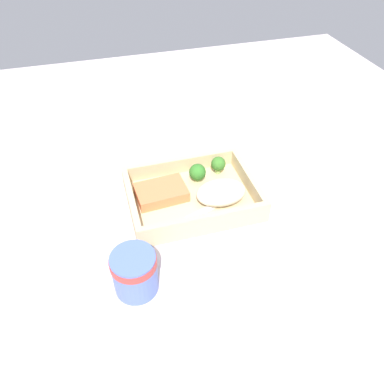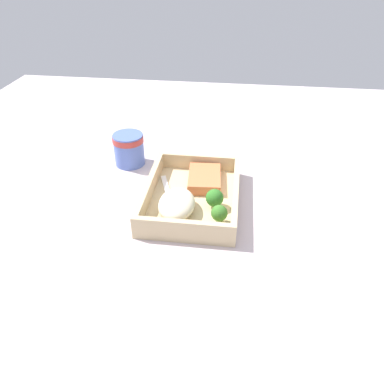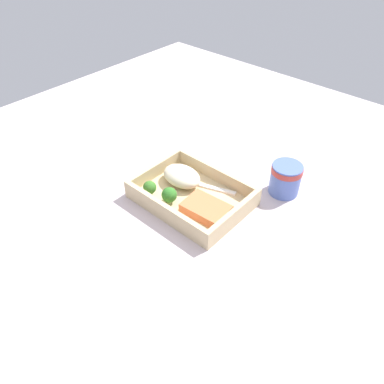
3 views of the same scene
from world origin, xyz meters
TOP-DOWN VIEW (x-y plane):
  - ground_plane at (0.00, 0.00)cm, footprint 160.00×160.00cm
  - takeout_tray at (0.00, 0.00)cm, footprint 26.09×19.40cm
  - tray_rim at (0.00, 0.00)cm, footprint 26.09×19.40cm
  - salmon_fillet at (-6.05, 2.03)cm, footprint 10.73×7.81cm
  - mashed_potatoes at (5.47, -2.35)cm, footprint 10.31×7.25cm
  - broccoli_floret_1 at (2.63, 4.96)cm, footprint 3.64×3.64cm
  - broccoli_floret_2 at (7.82, 6.26)cm, footprint 3.19×3.19cm
  - fork at (1.15, -4.68)cm, footprint 15.45×6.82cm
  - paper_cup at (-14.61, -17.53)cm, footprint 7.52×7.52cm
  - receipt_slip at (1.85, -23.76)cm, footprint 13.70×16.23cm

SIDE VIEW (x-z plane):
  - ground_plane at x=0.00cm, z-range -2.00..0.00cm
  - receipt_slip at x=1.85cm, z-range 0.00..0.24cm
  - takeout_tray at x=0.00cm, z-range 0.00..1.20cm
  - fork at x=1.15cm, z-range 1.20..1.64cm
  - salmon_fillet at x=-6.05cm, z-range 1.20..3.52cm
  - tray_rim at x=0.00cm, z-range 1.20..4.75cm
  - mashed_potatoes at x=5.47cm, z-range 1.20..5.34cm
  - broccoli_floret_1 at x=2.63cm, z-range 1.35..5.46cm
  - broccoli_floret_2 at x=7.82cm, z-range 1.53..5.62cm
  - paper_cup at x=-14.61cm, z-range 0.46..8.37cm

